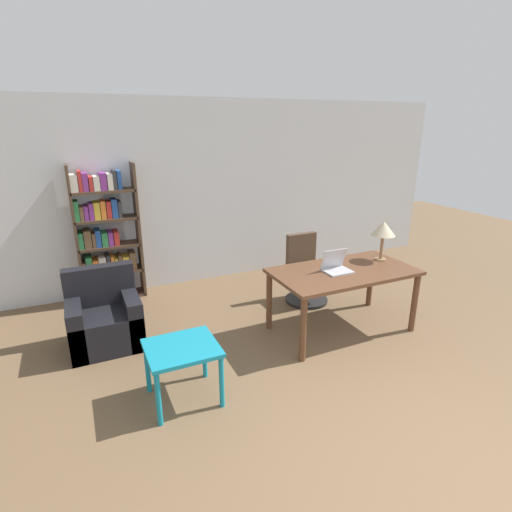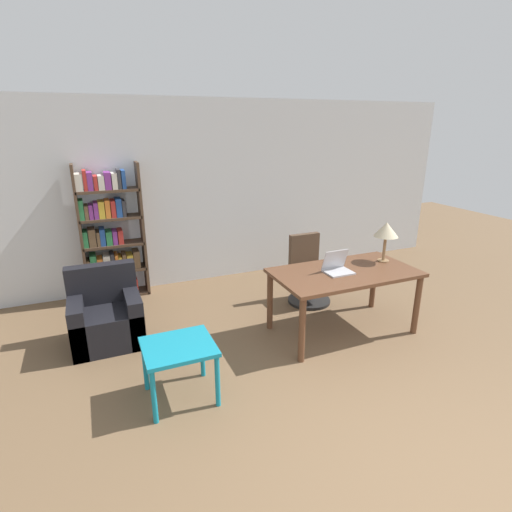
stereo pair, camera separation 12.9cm
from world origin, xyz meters
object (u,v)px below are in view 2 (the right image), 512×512
object	(u,v)px
table_lamp	(386,231)
office_chair	(308,274)
side_table_blue	(179,353)
desk	(344,279)
bookshelf	(109,238)
laptop	(337,267)
armchair	(106,318)

from	to	relation	value
table_lamp	office_chair	distance (m)	1.23
table_lamp	side_table_blue	world-z (taller)	table_lamp
desk	side_table_blue	xyz separation A→B (m)	(-2.02, -0.47, -0.21)
desk	office_chair	size ratio (longest dim) A/B	1.76
desk	table_lamp	world-z (taller)	table_lamp
side_table_blue	table_lamp	bearing A→B (deg)	12.20
desk	bookshelf	size ratio (longest dim) A/B	0.88
laptop	armchair	bearing A→B (deg)	161.83
armchair	bookshelf	world-z (taller)	bookshelf
desk	laptop	bearing A→B (deg)	175.42
office_chair	table_lamp	bearing A→B (deg)	-54.38
laptop	side_table_blue	bearing A→B (deg)	-166.11
table_lamp	office_chair	size ratio (longest dim) A/B	0.52
table_lamp	office_chair	world-z (taller)	table_lamp
desk	armchair	distance (m)	2.71
laptop	office_chair	size ratio (longest dim) A/B	0.33
office_chair	desk	bearing A→B (deg)	-93.68
side_table_blue	armchair	size ratio (longest dim) A/B	0.71
side_table_blue	desk	bearing A→B (deg)	12.99
office_chair	bookshelf	bearing A→B (deg)	153.92
office_chair	side_table_blue	size ratio (longest dim) A/B	1.52
desk	side_table_blue	distance (m)	2.09
armchair	laptop	bearing A→B (deg)	-18.17
table_lamp	armchair	world-z (taller)	table_lamp
desk	office_chair	distance (m)	0.94
bookshelf	desk	bearing A→B (deg)	-41.39
laptop	office_chair	world-z (taller)	laptop
desk	office_chair	xyz separation A→B (m)	(0.06, 0.90, -0.27)
desk	armchair	world-z (taller)	armchair
laptop	table_lamp	bearing A→B (deg)	7.67
armchair	desk	bearing A→B (deg)	-17.66
office_chair	side_table_blue	world-z (taller)	office_chair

